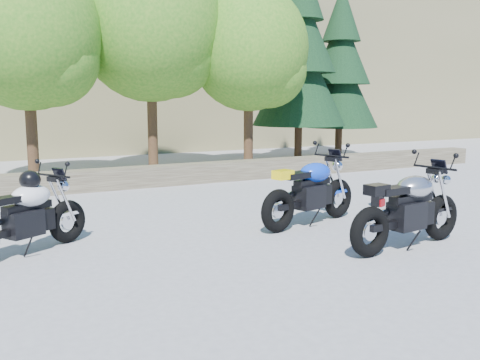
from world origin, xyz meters
The scene contains 12 objects.
ground centered at (0.00, 0.00, 0.00)m, with size 90.00×90.00×0.00m, color gray.
stone_wall centered at (0.00, 5.50, 0.25)m, with size 22.00×0.55×0.50m, color #4D4333.
hillside centered at (3.00, 28.00, 7.50)m, with size 80.00×30.00×15.00m, color #686540.
tree_decid_left centered at (-2.39, 7.14, 3.63)m, with size 3.67×3.67×5.62m.
tree_decid_mid centered at (0.91, 7.54, 4.04)m, with size 4.08×4.08×6.24m.
tree_decid_right centered at (3.71, 6.94, 3.50)m, with size 3.54×3.54×5.41m.
conifer_near centered at (6.20, 8.20, 3.68)m, with size 3.17×3.17×7.06m.
conifer_far centered at (8.40, 8.80, 3.27)m, with size 2.82×2.82×6.27m.
silver_bike centered at (1.60, -1.60, 0.56)m, with size 2.31×0.73×1.16m.
white_bike centered at (-3.38, 0.61, 0.58)m, with size 1.90×1.23×1.17m.
blue_bike centered at (1.19, 0.28, 0.57)m, with size 2.29×0.92×1.17m.
backpack centered at (3.34, 0.97, 0.16)m, with size 0.30×0.28×0.34m.
Camera 1 is at (-4.06, -7.19, 2.15)m, focal length 40.00 mm.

